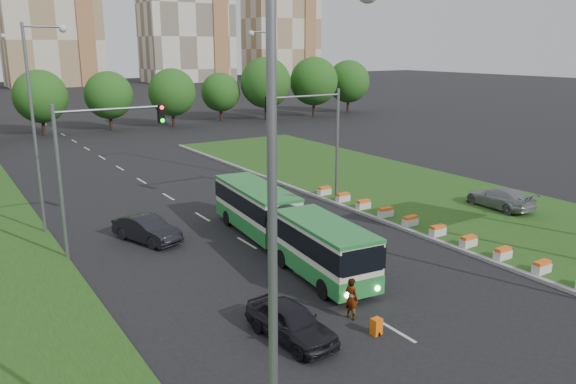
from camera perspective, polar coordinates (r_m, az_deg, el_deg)
ground at (r=28.74m, az=6.96°, el=-7.46°), size 360.00×360.00×0.00m
grass_median at (r=42.80m, az=13.56°, el=-0.27°), size 14.00×60.00×0.15m
median_kerb at (r=38.20m, az=6.31°, el=-1.70°), size 0.30×60.00×0.18m
lane_markings at (r=44.11m, az=-12.99°, el=0.10°), size 0.20×100.00×0.01m
flower_planters at (r=34.26m, az=13.61°, el=-3.32°), size 1.10×20.30×0.60m
traffic_mast_median at (r=37.88m, az=3.11°, el=6.37°), size 5.76×0.32×8.00m
traffic_mast_left at (r=30.61m, az=-19.40°, el=3.62°), size 5.76×0.32×8.00m
street_lamps at (r=33.85m, az=-7.67°, el=6.40°), size 36.00×60.00×12.00m
tree_line at (r=80.36m, az=-13.12°, el=9.72°), size 120.00×8.00×9.00m
apartment_tower_east at (r=185.47m, az=-10.38°, el=18.26°), size 27.00×15.00×47.00m
midrise_east at (r=201.51m, az=-0.69°, el=17.17°), size 24.00×14.00×40.00m
articulated_bus at (r=29.97m, az=-0.58°, el=-3.36°), size 2.33×14.93×2.46m
car_left_near at (r=21.60m, az=0.30°, el=-13.04°), size 2.09×4.34×1.43m
car_left_far at (r=32.73m, az=-14.14°, el=-3.67°), size 2.99×4.74×1.48m
car_median at (r=40.42m, az=20.75°, el=-0.54°), size 2.26×4.99×1.42m
pedestrian at (r=23.17m, az=6.47°, el=-10.69°), size 0.51×0.69×1.75m
shopping_trolley at (r=22.35m, az=8.97°, el=-13.35°), size 0.38×0.41×0.66m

